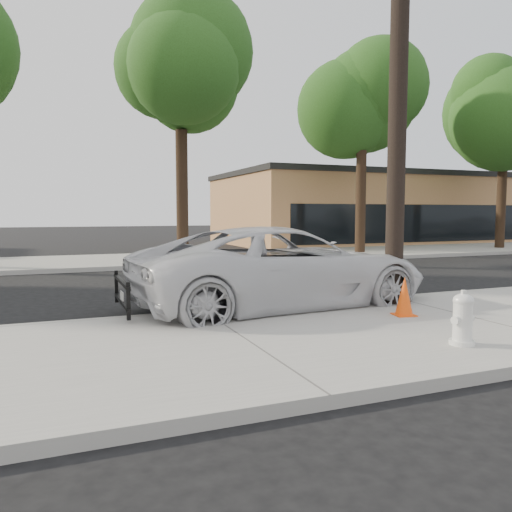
% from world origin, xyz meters
% --- Properties ---
extents(ground, '(120.00, 120.00, 0.00)m').
position_xyz_m(ground, '(0.00, 0.00, 0.00)').
color(ground, black).
rests_on(ground, ground).
extents(near_sidewalk, '(90.00, 4.40, 0.15)m').
position_xyz_m(near_sidewalk, '(0.00, -4.30, 0.07)').
color(near_sidewalk, gray).
rests_on(near_sidewalk, ground).
extents(far_sidewalk, '(90.00, 5.00, 0.15)m').
position_xyz_m(far_sidewalk, '(0.00, 8.50, 0.07)').
color(far_sidewalk, gray).
rests_on(far_sidewalk, ground).
extents(curb_near, '(90.00, 0.12, 0.16)m').
position_xyz_m(curb_near, '(0.00, -2.10, 0.07)').
color(curb_near, '#9E9B93').
rests_on(curb_near, ground).
extents(building_main, '(18.00, 10.00, 4.00)m').
position_xyz_m(building_main, '(16.00, 16.00, 2.00)').
color(building_main, '#AA7047').
rests_on(building_main, ground).
extents(utility_pole, '(1.40, 0.34, 9.00)m').
position_xyz_m(utility_pole, '(3.60, -2.70, 4.70)').
color(utility_pole, black).
rests_on(utility_pole, near_sidewalk).
extents(tree_c, '(4.96, 4.80, 9.55)m').
position_xyz_m(tree_c, '(2.22, 7.64, 6.91)').
color(tree_c, black).
rests_on(tree_c, far_sidewalk).
extents(tree_d, '(4.50, 4.35, 8.75)m').
position_xyz_m(tree_d, '(10.20, 7.95, 6.37)').
color(tree_d, black).
rests_on(tree_d, far_sidewalk).
extents(tree_e, '(4.80, 4.65, 9.25)m').
position_xyz_m(tree_e, '(18.21, 7.74, 6.70)').
color(tree_e, black).
rests_on(tree_e, far_sidewalk).
extents(police_cruiser, '(6.02, 3.17, 1.61)m').
position_xyz_m(police_cruiser, '(1.66, -1.80, 0.81)').
color(police_cruiser, silver).
rests_on(police_cruiser, ground).
extents(fire_hydrant, '(0.36, 0.33, 0.68)m').
position_xyz_m(fire_hydrant, '(2.53, -5.55, 0.48)').
color(fire_hydrant, silver).
rests_on(fire_hydrant, near_sidewalk).
extents(traffic_cone, '(0.40, 0.40, 0.66)m').
position_xyz_m(traffic_cone, '(3.03, -3.74, 0.47)').
color(traffic_cone, '#FC500D').
rests_on(traffic_cone, near_sidewalk).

